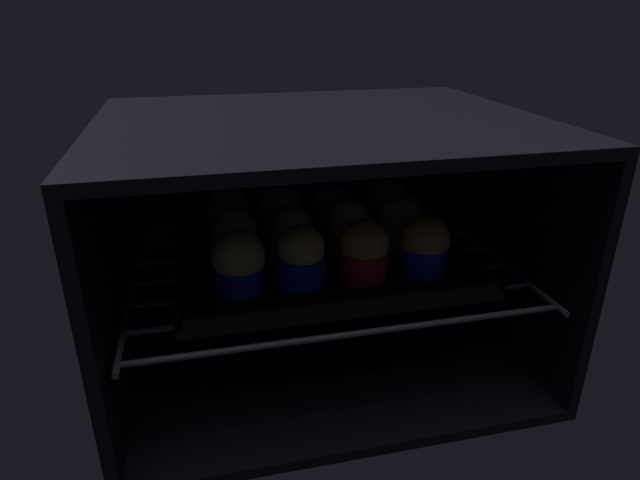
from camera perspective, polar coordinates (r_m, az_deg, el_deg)
oven_cavity at (r=83.27cm, az=-0.64°, el=0.73°), size 59.00×47.00×37.00cm
oven_rack at (r=80.91cm, az=0.02°, el=-2.62°), size 54.80×42.00×0.80cm
baking_tray at (r=80.57cm, az=0.00°, el=-1.89°), size 41.56×33.09×2.20cm
muffin_row0_col0 at (r=69.76cm, az=-8.59°, el=-2.39°), size 6.92×6.92×8.21cm
muffin_row0_col1 at (r=70.55cm, az=-1.96°, el=-1.75°), size 6.41×6.41×8.64cm
muffin_row0_col2 at (r=72.42cm, az=4.70°, el=-1.12°), size 6.51×6.51×8.32cm
muffin_row0_col3 at (r=75.18cm, az=10.99°, el=-0.57°), size 6.71×6.71×8.35cm
muffin_row1_col0 at (r=76.91cm, az=-8.94°, el=0.18°), size 6.41×6.41×8.32cm
muffin_row1_col1 at (r=77.69cm, az=-2.93°, el=0.60°), size 6.41×6.41×8.14cm
muffin_row1_col2 at (r=80.08cm, az=2.94°, el=1.39°), size 6.63×6.63×8.34cm
muffin_row1_col3 at (r=82.40cm, az=8.53°, el=1.80°), size 6.69×6.69×8.16cm
muffin_row2_col0 at (r=85.06cm, az=-9.68°, el=2.58°), size 6.52×6.52×9.01cm
muffin_row2_col1 at (r=85.31cm, az=-4.26°, el=2.85°), size 6.87×6.87×8.58cm
muffin_row2_col2 at (r=87.36cm, az=1.31°, el=3.25°), size 6.41×6.41×8.41cm
muffin_row2_col3 at (r=89.61cm, az=6.93°, el=3.76°), size 6.62×6.62×8.36cm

